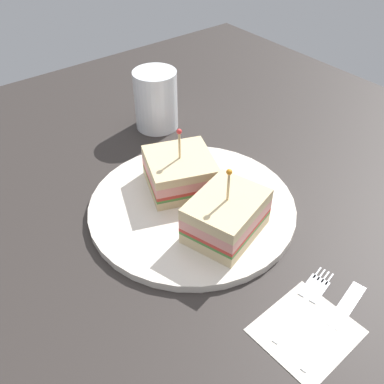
# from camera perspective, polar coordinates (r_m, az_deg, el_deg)

# --- Properties ---
(ground_plane) EXTENTS (1.04, 1.04, 0.02)m
(ground_plane) POSITION_cam_1_polar(r_m,az_deg,el_deg) (0.59, 0.00, -3.05)
(ground_plane) COLOR #2D2826
(plate) EXTENTS (0.27, 0.27, 0.01)m
(plate) POSITION_cam_1_polar(r_m,az_deg,el_deg) (0.58, 0.00, -1.93)
(plate) COLOR silver
(plate) RESTS_ON ground_plane
(sandwich_half_front) EXTENTS (0.11, 0.10, 0.10)m
(sandwich_half_front) POSITION_cam_1_polar(r_m,az_deg,el_deg) (0.52, 4.23, -3.33)
(sandwich_half_front) COLOR beige
(sandwich_half_front) RESTS_ON plate
(sandwich_half_back) EXTENTS (0.11, 0.11, 0.09)m
(sandwich_half_back) POSITION_cam_1_polar(r_m,az_deg,el_deg) (0.59, -1.58, 2.66)
(sandwich_half_back) COLOR beige
(sandwich_half_back) RESTS_ON plate
(drink_glass) EXTENTS (0.07, 0.07, 0.10)m
(drink_glass) POSITION_cam_1_polar(r_m,az_deg,el_deg) (0.74, -4.74, 11.66)
(drink_glass) COLOR beige
(drink_glass) RESTS_ON ground_plane
(napkin) EXTENTS (0.10, 0.09, 0.00)m
(napkin) POSITION_cam_1_polar(r_m,az_deg,el_deg) (0.48, 14.77, -17.20)
(napkin) COLOR beige
(napkin) RESTS_ON ground_plane
(fork) EXTENTS (0.12, 0.04, 0.00)m
(fork) POSITION_cam_1_polar(r_m,az_deg,el_deg) (0.50, 15.07, -13.00)
(fork) COLOR silver
(fork) RESTS_ON ground_plane
(knife) EXTENTS (0.13, 0.04, 0.00)m
(knife) POSITION_cam_1_polar(r_m,az_deg,el_deg) (0.49, 18.58, -15.45)
(knife) COLOR silver
(knife) RESTS_ON ground_plane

